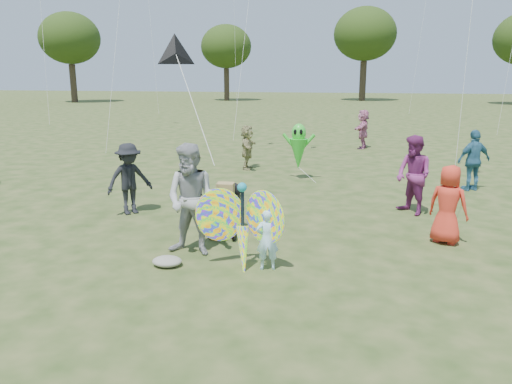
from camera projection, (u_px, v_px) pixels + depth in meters
The scene contains 15 objects.
ground at pixel (250, 281), 7.95m from camera, with size 160.00×160.00×0.00m, color #51592B.
child_girl at pixel (267, 240), 8.31m from camera, with size 0.38×0.25×1.05m, color #B4E7FF.
adult_man at pixel (192, 200), 8.93m from camera, with size 0.99×0.77×2.03m, color #9C9DA2.
grey_bag at pixel (167, 261), 8.56m from camera, with size 0.52×0.42×0.16m, color gray.
crowd_a at pixel (448, 204), 9.58m from camera, with size 0.75×0.49×1.54m, color red.
crowd_b at pixel (129, 179), 11.58m from camera, with size 1.08×0.62×1.67m, color black.
crowd_c at pixel (474, 160), 13.91m from camera, with size 1.00×0.42×1.71m, color #326A89.
crowd_d at pixel (247, 147), 17.09m from camera, with size 1.40×0.45×1.51m, color #968F5C.
crowd_e at pixel (413, 175), 11.55m from camera, with size 0.90×0.70×1.85m, color #7D296A.
crowd_j at pixel (363, 129), 21.77m from camera, with size 1.57×0.50×1.70m, color #C06D94.
jogging_stroller at pixel (227, 205), 10.17m from camera, with size 0.56×1.08×1.09m.
butterfly_kite at pixel (243, 227), 8.34m from camera, with size 1.74×0.75×1.68m.
delta_kite_rig at pixel (176, 54), 9.78m from camera, with size 1.57×1.60×2.38m.
alien_kite at pixel (298, 149), 15.32m from camera, with size 1.12×0.69×1.74m.
tree_line at pixel (383, 35), 48.55m from camera, with size 91.78×33.60×10.79m.
Camera 1 is at (1.57, -7.24, 3.23)m, focal length 35.00 mm.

